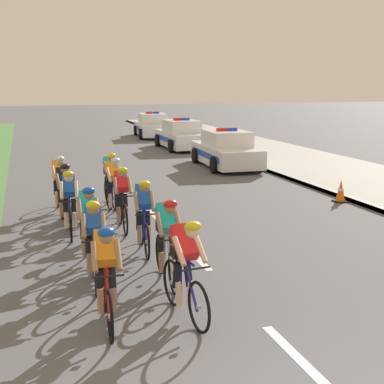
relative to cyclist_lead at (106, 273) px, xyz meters
The scene contains 19 objects.
sidewalk_slab 14.67m from the cyclist_lead, 45.27° to the left, with size 4.91×60.00×0.12m, color #A3A099.
kerb_edge 13.11m from the cyclist_lead, 52.68° to the left, with size 0.16×60.00×0.13m, color #9E9E99.
lane_markings_centre 3.37m from the cyclist_lead, 49.64° to the left, with size 0.14×17.60×0.01m.
cyclist_lead is the anchor object (origin of this frame).
cyclist_second 1.12m from the cyclist_lead, ahead, with size 0.45×1.72×1.56m.
cyclist_third 1.63m from the cyclist_lead, 88.52° to the left, with size 0.45×1.72×1.56m.
cyclist_fourth 1.81m from the cyclist_lead, 47.52° to the left, with size 0.42×1.72×1.56m.
cyclist_fifth 2.81m from the cyclist_lead, 88.19° to the left, with size 0.42×1.72×1.56m.
cyclist_sixth 3.35m from the cyclist_lead, 68.63° to the left, with size 0.45×1.72×1.56m.
cyclist_seventh 4.73m from the cyclist_lead, 91.12° to the left, with size 0.43×1.72×1.56m.
cyclist_eighth 5.02m from the cyclist_lead, 77.28° to the left, with size 0.43×1.72×1.56m.
cyclist_ninth 5.83m from the cyclist_lead, 91.16° to the left, with size 0.44×1.72×1.56m.
cyclist_tenth 6.55m from the cyclist_lead, 79.76° to the left, with size 0.44×1.72×1.56m.
cyclist_eleventh 7.19m from the cyclist_lead, 91.12° to the left, with size 0.44×1.72×1.56m.
cyclist_twelfth 7.50m from the cyclist_lead, 80.53° to the left, with size 0.43×1.72×1.56m.
police_car_nearest 14.70m from the cyclist_lead, 62.43° to the left, with size 2.15×4.48×1.59m.
police_car_second 20.62m from the cyclist_lead, 70.72° to the left, with size 2.01×4.41×1.59m.
police_car_third 26.72m from the cyclist_lead, 75.25° to the left, with size 2.29×4.54×1.59m.
traffic_cone_mid 9.69m from the cyclist_lead, 38.17° to the left, with size 0.36×0.36×0.64m.
Camera 1 is at (-3.10, -3.43, 3.36)m, focal length 49.97 mm.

